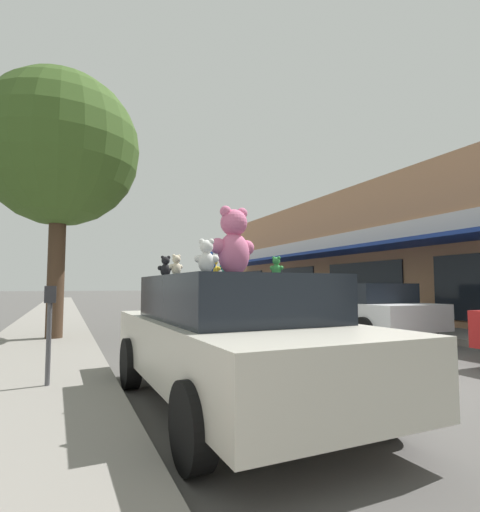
# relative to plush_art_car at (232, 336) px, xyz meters

# --- Properties ---
(ground_plane) EXTENTS (260.00, 260.00, 0.00)m
(ground_plane) POSITION_rel_plush_art_car_xyz_m (2.85, 0.38, -0.83)
(ground_plane) COLOR #514F4C
(sidewalk_near) EXTENTS (2.30, 90.00, 0.16)m
(sidewalk_near) POSITION_rel_plush_art_car_xyz_m (-2.32, 0.38, -0.75)
(sidewalk_near) COLOR gray
(sidewalk_near) RESTS_ON ground_plane
(plush_art_car) EXTENTS (2.18, 4.53, 1.56)m
(plush_art_car) POSITION_rel_plush_art_car_xyz_m (0.00, 0.00, 0.00)
(plush_art_car) COLOR beige
(plush_art_car) RESTS_ON ground_plane
(teddy_bear_giant) EXTENTS (0.63, 0.41, 0.84)m
(teddy_bear_giant) POSITION_rel_plush_art_car_xyz_m (-0.00, -0.04, 1.13)
(teddy_bear_giant) COLOR pink
(teddy_bear_giant) RESTS_ON plush_art_car
(teddy_bear_black) EXTENTS (0.22, 0.15, 0.29)m
(teddy_bear_black) POSITION_rel_plush_art_car_xyz_m (-0.60, 0.94, 0.87)
(teddy_bear_black) COLOR black
(teddy_bear_black) RESTS_ON plush_art_car
(teddy_bear_cream) EXTENTS (0.19, 0.13, 0.25)m
(teddy_bear_cream) POSITION_rel_plush_art_car_xyz_m (-0.66, 0.13, 0.85)
(teddy_bear_cream) COLOR beige
(teddy_bear_cream) RESTS_ON plush_art_car
(teddy_bear_yellow) EXTENTS (0.17, 0.19, 0.26)m
(teddy_bear_yellow) POSITION_rel_plush_art_car_xyz_m (-0.03, 0.57, 0.85)
(teddy_bear_yellow) COLOR yellow
(teddy_bear_yellow) RESTS_ON plush_art_car
(teddy_bear_blue) EXTENTS (0.21, 0.13, 0.28)m
(teddy_bear_blue) POSITION_rel_plush_art_car_xyz_m (-0.34, -0.07, 0.86)
(teddy_bear_blue) COLOR blue
(teddy_bear_blue) RESTS_ON plush_art_car
(teddy_bear_white) EXTENTS (0.25, 0.20, 0.34)m
(teddy_bear_white) POSITION_rel_plush_art_car_xyz_m (-0.60, -0.78, 0.89)
(teddy_bear_white) COLOR white
(teddy_bear_white) RESTS_ON plush_art_car
(teddy_bear_green) EXTENTS (0.17, 0.19, 0.26)m
(teddy_bear_green) POSITION_rel_plush_art_car_xyz_m (0.64, 0.06, 0.85)
(teddy_bear_green) COLOR green
(teddy_bear_green) RESTS_ON plush_art_car
(teddy_bear_teal) EXTENTS (0.27, 0.19, 0.36)m
(teddy_bear_teal) POSITION_rel_plush_art_car_xyz_m (0.31, 0.91, 0.90)
(teddy_bear_teal) COLOR teal
(teddy_bear_teal) RESTS_ON plush_art_car
(parked_car_far_center) EXTENTS (2.17, 4.51, 1.50)m
(parked_car_far_center) POSITION_rel_plush_art_car_xyz_m (5.73, 4.56, -0.01)
(parked_car_far_center) COLOR silver
(parked_car_far_center) RESTS_ON ground_plane
(parked_car_far_right) EXTENTS (2.11, 4.51, 1.56)m
(parked_car_far_right) POSITION_rel_plush_art_car_xyz_m (5.73, 10.64, 0.01)
(parked_car_far_right) COLOR black
(parked_car_far_right) RESTS_ON ground_plane
(street_tree) EXTENTS (3.93, 3.93, 6.73)m
(street_tree) POSITION_rel_plush_art_car_xyz_m (-2.08, 6.46, 4.07)
(street_tree) COLOR #473323
(street_tree) RESTS_ON sidewalk_near
(parking_meter) EXTENTS (0.14, 0.10, 1.27)m
(parking_meter) POSITION_rel_plush_art_car_xyz_m (-2.03, 1.28, 0.14)
(parking_meter) COLOR #4C4C51
(parking_meter) RESTS_ON sidewalk_near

